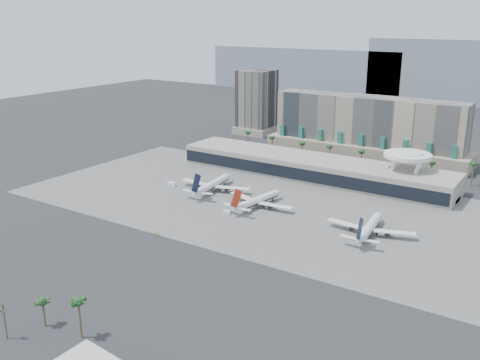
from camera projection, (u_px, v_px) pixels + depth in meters
The scene contains 17 objects.
ground at pixel (203, 236), 238.04m from camera, with size 900.00×900.00×0.00m, color #232326.
apron_pad at pixel (266, 202), 282.00m from camera, with size 260.00×130.00×0.06m, color #5B5B59.
mountain_ridge at pixel (479, 77), 590.38m from camera, with size 680.00×60.00×70.00m.
hotel at pixel (367, 133), 367.29m from camera, with size 140.00×30.00×42.00m.
office_tower at pixel (257, 106), 440.98m from camera, with size 30.00×30.00×52.00m.
terminal at pixel (312, 167), 323.94m from camera, with size 170.00×32.50×14.50m.
saucer_structure at pixel (408, 158), 296.53m from camera, with size 26.00×26.00×21.89m.
palm_row at pixel (346, 150), 347.21m from camera, with size 157.80×2.80×13.10m.
utility_pole at pixel (4, 318), 160.18m from camera, with size 3.20×0.85×12.00m.
airliner_left at pixel (213, 184), 298.73m from camera, with size 42.74×44.24×15.31m.
airliner_centre at pixel (258, 200), 273.90m from camera, with size 39.34×40.73×14.10m.
airliner_right at pixel (370, 227), 238.64m from camera, with size 40.29×41.65×14.39m.
service_vehicle_a at pixel (172, 184), 308.18m from camera, with size 4.57×2.24×2.24m, color white.
service_vehicle_b at pixel (227, 212), 264.62m from camera, with size 3.63×2.08×1.87m, color white.
taxiway_sign at pixel (156, 235), 238.56m from camera, with size 2.09×0.37×0.95m.
near_palm_a at pixel (43, 306), 166.97m from camera, with size 6.00×6.00×10.08m.
near_palm_b at pixel (79, 306), 159.81m from camera, with size 6.00×6.00×13.63m.
Camera 1 is at (134.48, -175.10, 93.91)m, focal length 40.00 mm.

